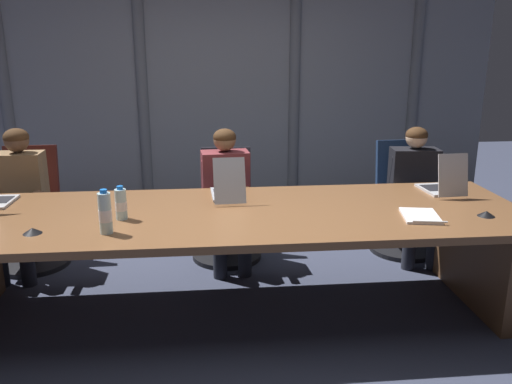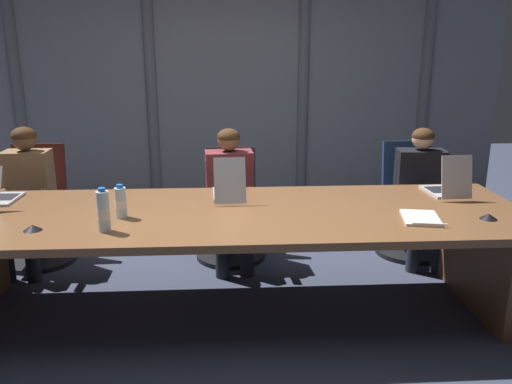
{
  "view_description": "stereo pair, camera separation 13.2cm",
  "coord_description": "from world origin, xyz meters",
  "views": [
    {
      "loc": [
        -0.14,
        -3.27,
        1.8
      ],
      "look_at": [
        0.19,
        0.11,
        0.84
      ],
      "focal_mm": 36.7,
      "sensor_mm": 36.0,
      "label": 1
    },
    {
      "loc": [
        -0.01,
        -3.28,
        1.8
      ],
      "look_at": [
        0.19,
        0.11,
        0.84
      ],
      "focal_mm": 36.7,
      "sensor_mm": 36.0,
      "label": 2
    }
  ],
  "objects": [
    {
      "name": "ground_plane",
      "position": [
        0.0,
        0.0,
        0.0
      ],
      "size": [
        12.16,
        12.16,
        0.0
      ],
      "primitive_type": "plane",
      "color": "#383D51"
    },
    {
      "name": "conference_table",
      "position": [
        0.0,
        0.0,
        0.6
      ],
      "size": [
        3.95,
        1.2,
        0.74
      ],
      "color": "brown",
      "rests_on": "ground_plane"
    },
    {
      "name": "curtain_backdrop",
      "position": [
        0.0,
        2.53,
        1.56
      ],
      "size": [
        6.08,
        0.17,
        3.12
      ],
      "color": "gray",
      "rests_on": "ground_plane"
    },
    {
      "name": "laptop_left_mid",
      "position": [
        0.01,
        0.32,
        0.8
      ],
      "size": [
        0.24,
        0.46,
        0.32
      ],
      "rotation": [
        0.0,
        0.0,
        1.62
      ],
      "color": "#A8ADB7",
      "rests_on": "conference_table"
    },
    {
      "name": "laptop_center",
      "position": [
        1.59,
        0.3,
        0.8
      ],
      "size": [
        0.25,
        0.4,
        0.32
      ],
      "rotation": [
        0.0,
        0.0,
        1.63
      ],
      "color": "#BCBCC1",
      "rests_on": "conference_table"
    },
    {
      "name": "office_chair_left_end",
      "position": [
        -1.62,
        1.04,
        0.37
      ],
      "size": [
        0.6,
        0.6,
        0.98
      ],
      "rotation": [
        0.0,
        0.0,
        -1.54
      ],
      "color": "#511E19",
      "rests_on": "ground_plane"
    },
    {
      "name": "office_chair_left_mid",
      "position": [
        0.02,
        1.03,
        0.35
      ],
      "size": [
        0.6,
        0.6,
        0.93
      ],
      "rotation": [
        0.0,
        0.0,
        -1.62
      ],
      "color": "#2D2D38",
      "rests_on": "ground_plane"
    },
    {
      "name": "office_chair_center",
      "position": [
        1.61,
        1.04,
        0.36
      ],
      "size": [
        0.6,
        0.6,
        0.97
      ],
      "rotation": [
        0.0,
        0.0,
        -1.55
      ],
      "color": "navy",
      "rests_on": "ground_plane"
    },
    {
      "name": "person_left_end",
      "position": [
        -1.63,
        0.87,
        0.66
      ],
      "size": [
        0.37,
        0.55,
        1.16
      ],
      "rotation": [
        0.0,
        0.0,
        -1.58
      ],
      "color": "olive",
      "rests_on": "ground_plane"
    },
    {
      "name": "person_left_mid",
      "position": [
        0.02,
        0.87,
        0.65
      ],
      "size": [
        0.43,
        0.57,
        1.13
      ],
      "rotation": [
        0.0,
        0.0,
        -1.48
      ],
      "color": "brown",
      "rests_on": "ground_plane"
    },
    {
      "name": "person_center",
      "position": [
        1.63,
        0.87,
        0.64
      ],
      "size": [
        0.44,
        0.57,
        1.12
      ],
      "rotation": [
        0.0,
        0.0,
        -1.67
      ],
      "color": "black",
      "rests_on": "ground_plane"
    },
    {
      "name": "water_bottle_primary",
      "position": [
        -0.68,
        -0.08,
        0.83
      ],
      "size": [
        0.07,
        0.07,
        0.22
      ],
      "color": "silver",
      "rests_on": "conference_table"
    },
    {
      "name": "water_bottle_secondary",
      "position": [
        -0.73,
        -0.33,
        0.86
      ],
      "size": [
        0.08,
        0.08,
        0.26
      ],
      "color": "silver",
      "rests_on": "conference_table"
    },
    {
      "name": "conference_mic_left_side",
      "position": [
        1.64,
        -0.25,
        0.75
      ],
      "size": [
        0.11,
        0.11,
        0.03
      ],
      "primitive_type": "cone",
      "color": "black",
      "rests_on": "conference_table"
    },
    {
      "name": "conference_mic_middle",
      "position": [
        -1.16,
        -0.29,
        0.75
      ],
      "size": [
        0.11,
        0.11,
        0.03
      ],
      "primitive_type": "cone",
      "color": "black",
      "rests_on": "conference_table"
    },
    {
      "name": "spiral_notepad",
      "position": [
        1.21,
        -0.23,
        0.74
      ],
      "size": [
        0.27,
        0.34,
        0.03
      ],
      "rotation": [
        0.0,
        0.0,
        -0.19
      ],
      "color": "silver",
      "rests_on": "conference_table"
    }
  ]
}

